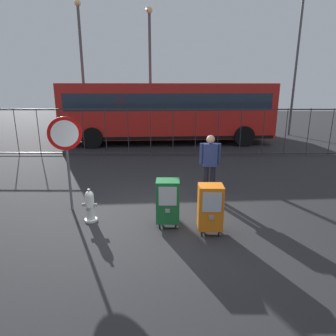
{
  "coord_description": "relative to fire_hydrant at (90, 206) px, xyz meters",
  "views": [
    {
      "loc": [
        0.35,
        -5.92,
        2.88
      ],
      "look_at": [
        0.3,
        1.2,
        0.9
      ],
      "focal_mm": 31.6,
      "sensor_mm": 36.0,
      "label": 1
    }
  ],
  "objects": [
    {
      "name": "pedestrian",
      "position": [
        2.79,
        1.53,
        0.6
      ],
      "size": [
        0.55,
        0.22,
        1.67
      ],
      "color": "black",
      "rests_on": "ground_plane"
    },
    {
      "name": "newspaper_box_secondary",
      "position": [
        1.7,
        -0.23,
        0.22
      ],
      "size": [
        0.48,
        0.42,
        1.02
      ],
      "color": "black",
      "rests_on": "ground_plane"
    },
    {
      "name": "stop_sign",
      "position": [
        -0.62,
        0.61,
        1.25
      ],
      "size": [
        0.71,
        0.31,
        2.23
      ],
      "color": "#4C4F54",
      "rests_on": "ground_plane"
    },
    {
      "name": "bus_far",
      "position": [
        0.76,
        14.4,
        1.36
      ],
      "size": [
        10.66,
        3.39,
        3.0
      ],
      "rotation": [
        0.0,
        0.0,
        0.07
      ],
      "color": "#19519E",
      "rests_on": "ground_plane"
    },
    {
      "name": "newspaper_box_primary",
      "position": [
        2.55,
        -0.54,
        0.22
      ],
      "size": [
        0.48,
        0.42,
        1.02
      ],
      "color": "black",
      "rests_on": "ground_plane"
    },
    {
      "name": "street_light_far_left",
      "position": [
        8.96,
        11.94,
        4.52
      ],
      "size": [
        0.32,
        0.32,
        8.58
      ],
      "color": "#4C4F54",
      "rests_on": "ground_plane"
    },
    {
      "name": "street_light_near_right",
      "position": [
        0.73,
        9.81,
        3.49
      ],
      "size": [
        0.32,
        0.32,
        6.58
      ],
      "color": "#4C4F54",
      "rests_on": "ground_plane"
    },
    {
      "name": "ground_plane",
      "position": [
        1.4,
        -0.05,
        -0.35
      ],
      "size": [
        60.0,
        60.0,
        0.0
      ],
      "primitive_type": "plane",
      "color": "#262628"
    },
    {
      "name": "fence_barrier",
      "position": [
        1.4,
        6.41,
        0.67
      ],
      "size": [
        18.03,
        0.04,
        2.0
      ],
      "color": "#2D2D33",
      "rests_on": "ground_plane"
    },
    {
      "name": "fire_hydrant",
      "position": [
        0.0,
        0.0,
        0.0
      ],
      "size": [
        0.33,
        0.32,
        0.75
      ],
      "color": "silver",
      "rests_on": "ground_plane"
    },
    {
      "name": "street_light_near_left",
      "position": [
        -2.8,
        10.08,
        3.69
      ],
      "size": [
        0.32,
        0.32,
        6.96
      ],
      "color": "#4C4F54",
      "rests_on": "ground_plane"
    },
    {
      "name": "bus_near",
      "position": [
        1.63,
        9.41,
        1.36
      ],
      "size": [
        10.65,
        3.38,
        3.0
      ],
      "rotation": [
        0.0,
        0.0,
        0.07
      ],
      "color": "red",
      "rests_on": "ground_plane"
    }
  ]
}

